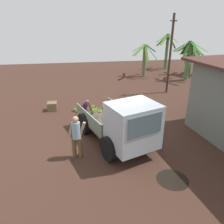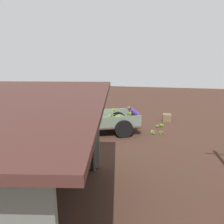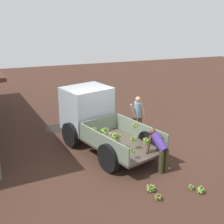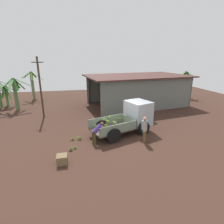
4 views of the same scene
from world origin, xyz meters
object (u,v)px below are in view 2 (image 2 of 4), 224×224
cargo_truck (81,114)px  banana_bunch_on_ground_3 (162,125)px  banana_bunch_on_ground_1 (158,126)px  banana_bunch_on_ground_0 (153,132)px  wooden_crate_0 (167,118)px  banana_bunch_on_ground_2 (161,132)px  person_foreground_visitor (89,109)px  person_worker_loading (135,115)px

cargo_truck → banana_bunch_on_ground_3: size_ratio=19.57×
banana_bunch_on_ground_1 → banana_bunch_on_ground_3: banana_bunch_on_ground_3 is taller
banana_bunch_on_ground_0 → wooden_crate_0: wooden_crate_0 is taller
banana_bunch_on_ground_1 → wooden_crate_0: bearing=-113.8°
banana_bunch_on_ground_1 → banana_bunch_on_ground_2: banana_bunch_on_ground_2 is taller
cargo_truck → person_foreground_visitor: 1.88m
person_worker_loading → wooden_crate_0: bearing=-156.4°
banana_bunch_on_ground_3 → wooden_crate_0: 1.29m
person_foreground_visitor → banana_bunch_on_ground_1: bearing=8.7°
cargo_truck → person_worker_loading: (-2.72, -1.44, -0.31)m
cargo_truck → wooden_crate_0: bearing=-164.9°
cargo_truck → banana_bunch_on_ground_3: bearing=-174.7°
person_foreground_visitor → wooden_crate_0: size_ratio=3.22×
cargo_truck → person_foreground_visitor: size_ratio=2.73×
wooden_crate_0 → person_foreground_visitor: bearing=15.7°
banana_bunch_on_ground_2 → person_worker_loading: bearing=-26.7°
cargo_truck → banana_bunch_on_ground_0: 3.97m
banana_bunch_on_ground_0 → banana_bunch_on_ground_1: size_ratio=1.45×
cargo_truck → banana_bunch_on_ground_0: bearing=170.7°
cargo_truck → banana_bunch_on_ground_1: (-4.07, -1.83, -1.01)m
person_foreground_visitor → banana_bunch_on_ground_3: (-4.42, -0.12, -0.81)m
banana_bunch_on_ground_0 → cargo_truck: bearing=10.1°
banana_bunch_on_ground_0 → banana_bunch_on_ground_3: banana_bunch_on_ground_0 is taller
person_worker_loading → banana_bunch_on_ground_0: (-1.07, 0.77, -0.68)m
banana_bunch_on_ground_2 → wooden_crate_0: 2.58m
banana_bunch_on_ground_0 → banana_bunch_on_ground_2: size_ratio=1.15×
banana_bunch_on_ground_0 → banana_bunch_on_ground_3: size_ratio=1.25×
person_worker_loading → wooden_crate_0: 2.71m
banana_bunch_on_ground_3 → cargo_truck: bearing=24.7°
person_foreground_visitor → wooden_crate_0: 5.03m
person_foreground_visitor → wooden_crate_0: bearing=24.9°
cargo_truck → person_foreground_visitor: (0.11, -1.87, -0.18)m
person_foreground_visitor → banana_bunch_on_ground_1: person_foreground_visitor is taller
banana_bunch_on_ground_0 → banana_bunch_on_ground_2: (-0.44, -0.01, 0.01)m
banana_bunch_on_ground_2 → banana_bunch_on_ground_3: (-0.08, -1.31, -0.01)m
banana_bunch_on_ground_0 → banana_bunch_on_ground_3: (-0.52, -1.31, -0.00)m
person_worker_loading → cargo_truck: bearing=9.2°
wooden_crate_0 → banana_bunch_on_ground_0: bearing=70.6°
person_foreground_visitor → banana_bunch_on_ground_0: bearing=-7.9°
banana_bunch_on_ground_1 → wooden_crate_0: (-0.61, -1.39, 0.14)m
cargo_truck → banana_bunch_on_ground_0: cargo_truck is taller
person_worker_loading → banana_bunch_on_ground_1: bearing=177.5°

